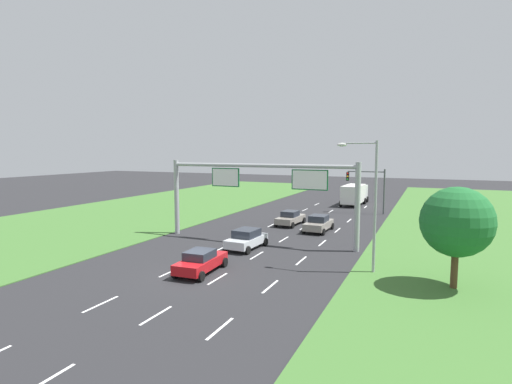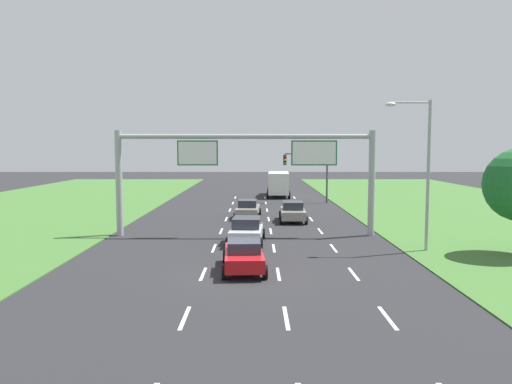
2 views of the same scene
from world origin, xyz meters
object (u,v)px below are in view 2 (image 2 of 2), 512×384
(box_truck, at_px, (276,183))
(street_lamp, at_px, (419,162))
(traffic_light_mast, at_px, (307,167))
(car_near_red, at_px, (246,209))
(car_far_ahead, at_px, (242,255))
(car_lead_silver, at_px, (291,212))
(sign_gantry, at_px, (246,163))
(car_mid_lane, at_px, (244,230))

(box_truck, distance_m, street_lamp, 33.39)
(traffic_light_mast, bearing_deg, car_near_red, -118.90)
(car_far_ahead, distance_m, street_lamp, 11.65)
(box_truck, bearing_deg, car_far_ahead, -93.10)
(car_near_red, bearing_deg, car_far_ahead, -86.32)
(car_lead_silver, relative_size, sign_gantry, 0.25)
(car_lead_silver, height_order, street_lamp, street_lamp)
(car_near_red, xyz_separation_m, car_far_ahead, (0.10, -18.11, -0.00))
(car_far_ahead, distance_m, traffic_light_mast, 30.35)
(street_lamp, bearing_deg, sign_gantry, 152.28)
(car_mid_lane, distance_m, traffic_light_mast, 23.64)
(box_truck, height_order, street_lamp, street_lamp)
(sign_gantry, bearing_deg, street_lamp, -27.72)
(car_mid_lane, xyz_separation_m, street_lamp, (9.85, -2.49, 4.27))
(traffic_light_mast, bearing_deg, car_mid_lane, -105.36)
(car_near_red, relative_size, box_truck, 0.55)
(car_near_red, relative_size, traffic_light_mast, 0.81)
(car_near_red, height_order, sign_gantry, sign_gantry)
(box_truck, relative_size, street_lamp, 0.97)
(car_far_ahead, relative_size, sign_gantry, 0.26)
(car_lead_silver, height_order, car_far_ahead, car_lead_silver)
(sign_gantry, xyz_separation_m, traffic_light_mast, (6.14, 19.96, -1.01))
(box_truck, xyz_separation_m, street_lamp, (6.55, -32.56, 3.45))
(street_lamp, bearing_deg, car_near_red, 126.08)
(box_truck, height_order, traffic_light_mast, traffic_light_mast)
(car_near_red, xyz_separation_m, traffic_light_mast, (6.31, 11.44, 3.12))
(car_mid_lane, height_order, car_far_ahead, car_mid_lane)
(car_far_ahead, bearing_deg, car_near_red, 87.38)
(sign_gantry, relative_size, street_lamp, 2.03)
(street_lamp, bearing_deg, box_truck, 101.38)
(car_far_ahead, bearing_deg, street_lamp, 21.34)
(car_near_red, bearing_deg, sign_gantry, -85.46)
(car_lead_silver, xyz_separation_m, sign_gantry, (-3.44, -6.45, 4.09))
(car_lead_silver, relative_size, box_truck, 0.53)
(car_lead_silver, distance_m, traffic_light_mast, 14.11)
(box_truck, bearing_deg, car_lead_silver, -87.40)
(car_lead_silver, xyz_separation_m, car_far_ahead, (-3.52, -16.04, -0.04))
(car_lead_silver, distance_m, box_truck, 20.99)
(car_mid_lane, relative_size, car_far_ahead, 0.96)
(car_near_red, height_order, car_lead_silver, car_lead_silver)
(car_mid_lane, xyz_separation_m, sign_gantry, (0.07, 2.65, 4.07))
(traffic_light_mast, bearing_deg, sign_gantry, -107.10)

